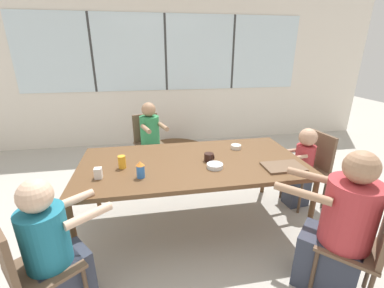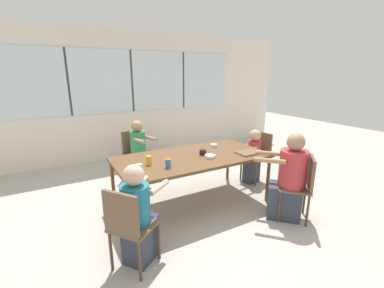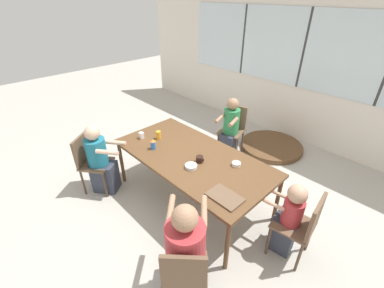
# 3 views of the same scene
# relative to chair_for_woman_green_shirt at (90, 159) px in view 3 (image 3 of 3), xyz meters

# --- Properties ---
(ground_plane) EXTENTS (16.00, 16.00, 0.00)m
(ground_plane) POSITION_rel_chair_for_woman_green_shirt_xyz_m (1.21, 0.90, -0.53)
(ground_plane) COLOR #B2ADA3
(wall_back_with_windows) EXTENTS (8.40, 0.08, 2.80)m
(wall_back_with_windows) POSITION_rel_chair_for_woman_green_shirt_xyz_m (1.21, 3.67, 0.90)
(wall_back_with_windows) COLOR silver
(wall_back_with_windows) RESTS_ON ground_plane
(dining_table) EXTENTS (2.18, 1.10, 0.75)m
(dining_table) POSITION_rel_chair_for_woman_green_shirt_xyz_m (1.21, 0.90, 0.17)
(dining_table) COLOR brown
(dining_table) RESTS_ON ground_plane
(chair_for_woman_green_shirt) EXTENTS (0.56, 0.56, 0.88)m
(chair_for_woman_green_shirt) POSITION_rel_chair_for_woman_green_shirt_xyz_m (0.00, 0.00, 0.00)
(chair_for_woman_green_shirt) COLOR brown
(chair_for_woman_green_shirt) RESTS_ON ground_plane
(chair_for_man_blue_shirt) EXTENTS (0.50, 0.50, 0.88)m
(chair_for_man_blue_shirt) POSITION_rel_chair_for_woman_green_shirt_xyz_m (0.79, 2.34, 0.00)
(chair_for_man_blue_shirt) COLOR brown
(chair_for_man_blue_shirt) RESTS_ON ground_plane
(chair_for_man_teal_shirt) EXTENTS (0.57, 0.57, 0.88)m
(chair_for_man_teal_shirt) POSITION_rel_chair_for_woman_green_shirt_xyz_m (2.25, -0.19, 0.00)
(chair_for_man_teal_shirt) COLOR brown
(chair_for_man_teal_shirt) RESTS_ON ground_plane
(chair_for_toddler) EXTENTS (0.45, 0.45, 0.88)m
(chair_for_toddler) POSITION_rel_chair_for_woman_green_shirt_xyz_m (2.70, 1.08, 0.00)
(chair_for_toddler) COLOR brown
(chair_for_toddler) RESTS_ON ground_plane
(person_woman_green_shirt) EXTENTS (0.58, 0.54, 1.08)m
(person_woman_green_shirt) POSITION_rel_chair_for_woman_green_shirt_xyz_m (0.13, 0.10, -0.04)
(person_woman_green_shirt) COLOR #333847
(person_woman_green_shirt) RESTS_ON ground_plane
(person_man_blue_shirt) EXTENTS (0.40, 0.55, 1.10)m
(person_man_blue_shirt) POSITION_rel_chair_for_woman_green_shirt_xyz_m (0.83, 2.18, -0.03)
(person_man_blue_shirt) COLOR #333847
(person_man_blue_shirt) RESTS_ON ground_plane
(person_man_teal_shirt) EXTENTS (0.69, 0.70, 1.18)m
(person_man_teal_shirt) POSITION_rel_chair_for_woman_green_shirt_xyz_m (2.13, -0.07, -0.01)
(person_man_teal_shirt) COLOR #333847
(person_man_teal_shirt) RESTS_ON ground_plane
(person_toddler) EXTENTS (0.42, 0.26, 0.96)m
(person_toddler) POSITION_rel_chair_for_woman_green_shirt_xyz_m (2.54, 1.06, -0.06)
(person_toddler) COLOR #333847
(person_toddler) RESTS_ON ground_plane
(food_tray_dark) EXTENTS (0.37, 0.24, 0.02)m
(food_tray_dark) POSITION_rel_chair_for_woman_green_shirt_xyz_m (2.02, 0.59, 0.23)
(food_tray_dark) COLOR brown
(food_tray_dark) RESTS_ON dining_table
(coffee_mug) EXTENTS (0.10, 0.09, 0.08)m
(coffee_mug) POSITION_rel_chair_for_woman_green_shirt_xyz_m (1.37, 0.87, 0.26)
(coffee_mug) COLOR black
(coffee_mug) RESTS_ON dining_table
(sippy_cup) EXTENTS (0.07, 0.07, 0.15)m
(sippy_cup) POSITION_rel_chair_for_woman_green_shirt_xyz_m (0.71, 0.64, 0.30)
(sippy_cup) COLOR blue
(sippy_cup) RESTS_ON dining_table
(juice_glass) EXTENTS (0.07, 0.07, 0.12)m
(juice_glass) POSITION_rel_chair_for_woman_green_shirt_xyz_m (0.54, 0.86, 0.28)
(juice_glass) COLOR gold
(juice_glass) RESTS_ON dining_table
(milk_carton_small) EXTENTS (0.06, 0.06, 0.09)m
(milk_carton_small) POSITION_rel_chair_for_woman_green_shirt_xyz_m (0.35, 0.68, 0.27)
(milk_carton_small) COLOR silver
(milk_carton_small) RESTS_ON dining_table
(bowl_white_shallow) EXTENTS (0.15, 0.15, 0.04)m
(bowl_white_shallow) POSITION_rel_chair_for_woman_green_shirt_xyz_m (1.39, 0.70, 0.24)
(bowl_white_shallow) COLOR silver
(bowl_white_shallow) RESTS_ON dining_table
(bowl_cereal) EXTENTS (0.11, 0.11, 0.05)m
(bowl_cereal) POSITION_rel_chair_for_woman_green_shirt_xyz_m (1.75, 1.14, 0.24)
(bowl_cereal) COLOR silver
(bowl_cereal) RESTS_ON dining_table
(folded_table_stack) EXTENTS (1.16, 1.16, 0.09)m
(folded_table_stack) POSITION_rel_chair_for_woman_green_shirt_xyz_m (1.26, 2.97, -0.49)
(folded_table_stack) COLOR brown
(folded_table_stack) RESTS_ON ground_plane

